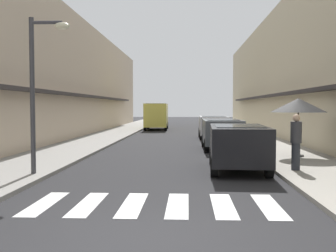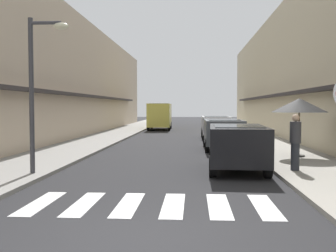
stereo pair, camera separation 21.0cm
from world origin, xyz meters
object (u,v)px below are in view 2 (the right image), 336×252
at_px(delivery_van, 160,114).
at_px(pedestrian_walking_near, 295,141).
at_px(parked_car_mid, 223,131).
at_px(cafe_umbrella, 299,106).
at_px(parked_car_near, 237,142).
at_px(parked_car_far, 216,125).
at_px(street_lamp, 38,77).

bearing_deg(delivery_van, pedestrian_walking_near, -75.59).
xyz_separation_m(parked_car_mid, cafe_umbrella, (2.71, -3.50, 1.20)).
height_order(parked_car_near, delivery_van, delivery_van).
bearing_deg(parked_car_far, parked_car_mid, -90.00).
relative_size(parked_car_near, delivery_van, 0.74).
distance_m(parked_car_far, delivery_van, 11.23).
relative_size(parked_car_far, pedestrian_walking_near, 2.35).
bearing_deg(parked_car_far, cafe_umbrella, -75.12).
relative_size(parked_car_near, cafe_umbrella, 1.76).
relative_size(parked_car_mid, street_lamp, 0.88).
relative_size(street_lamp, cafe_umbrella, 1.98).
bearing_deg(parked_car_mid, parked_car_near, -90.00).
distance_m(delivery_van, cafe_umbrella, 21.72).
height_order(parked_car_mid, pedestrian_walking_near, pedestrian_walking_near).
distance_m(parked_car_far, pedestrian_walking_near, 13.85).
distance_m(parked_car_near, parked_car_mid, 6.50).
relative_size(parked_car_near, street_lamp, 0.89).
bearing_deg(cafe_umbrella, street_lamp, -152.10).
bearing_deg(pedestrian_walking_near, cafe_umbrella, 55.09).
distance_m(parked_car_far, cafe_umbrella, 10.62).
bearing_deg(parked_car_near, delivery_van, 100.79).
xyz_separation_m(parked_car_near, parked_car_mid, (-0.00, 6.50, 0.00)).
bearing_deg(cafe_umbrella, parked_car_near, -132.11).
height_order(cafe_umbrella, pedestrian_walking_near, cafe_umbrella).
distance_m(parked_car_far, street_lamp, 16.05).
bearing_deg(parked_car_far, street_lamp, -111.89).
bearing_deg(street_lamp, pedestrian_walking_near, 7.62).
height_order(parked_car_near, cafe_umbrella, cafe_umbrella).
bearing_deg(parked_car_near, parked_car_mid, 90.00).
height_order(delivery_van, street_lamp, street_lamp).
bearing_deg(delivery_van, parked_car_far, -66.50).
distance_m(cafe_umbrella, pedestrian_walking_near, 3.85).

